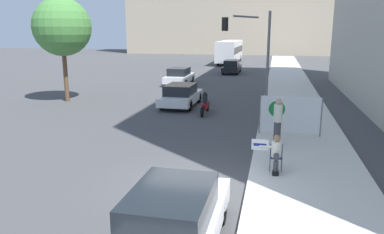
# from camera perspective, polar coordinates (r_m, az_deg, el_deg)

# --- Properties ---
(ground_plane) EXTENTS (160.00, 160.00, 0.00)m
(ground_plane) POSITION_cam_1_polar(r_m,az_deg,el_deg) (11.51, 0.39, -10.48)
(ground_plane) COLOR #444447
(sidewalk_curb) EXTENTS (3.77, 90.00, 0.15)m
(sidewalk_curb) POSITION_cam_1_polar(r_m,az_deg,el_deg) (25.75, 15.09, 2.46)
(sidewalk_curb) COLOR beige
(sidewalk_curb) RESTS_ON ground_plane
(seated_protester) EXTENTS (1.00, 0.77, 1.18)m
(seated_protester) POSITION_cam_1_polar(r_m,az_deg,el_deg) (12.41, 12.61, -5.21)
(seated_protester) COLOR #474C56
(seated_protester) RESTS_ON sidewalk_curb
(jogger_on_sidewalk) EXTENTS (0.34, 0.34, 1.84)m
(jogger_on_sidewalk) POSITION_cam_1_polar(r_m,az_deg,el_deg) (15.30, 12.93, -0.53)
(jogger_on_sidewalk) COLOR #424247
(jogger_on_sidewalk) RESTS_ON sidewalk_curb
(protest_banner) EXTENTS (2.64, 0.06, 1.70)m
(protest_banner) POSITION_cam_1_polar(r_m,az_deg,el_deg) (16.69, 14.65, 0.33)
(protest_banner) COLOR slate
(protest_banner) RESTS_ON sidewalk_curb
(traffic_light_pole) EXTENTS (3.06, 2.82, 5.57)m
(traffic_light_pole) POSITION_cam_1_polar(r_m,az_deg,el_deg) (23.43, 8.98, 11.24)
(traffic_light_pole) COLOR slate
(traffic_light_pole) RESTS_ON sidewalk_curb
(parked_car_curbside) EXTENTS (1.85, 4.46, 1.47)m
(parked_car_curbside) POSITION_cam_1_polar(r_m,az_deg,el_deg) (8.10, -2.94, -15.45)
(parked_car_curbside) COLOR silver
(parked_car_curbside) RESTS_ON ground_plane
(car_on_road_nearest) EXTENTS (1.90, 4.48, 1.38)m
(car_on_road_nearest) POSITION_cam_1_polar(r_m,az_deg,el_deg) (23.25, -1.69, 3.37)
(car_on_road_nearest) COLOR white
(car_on_road_nearest) RESTS_ON ground_plane
(car_on_road_midblock) EXTENTS (1.84, 4.35, 1.46)m
(car_on_road_midblock) POSITION_cam_1_polar(r_m,az_deg,el_deg) (32.83, -1.95, 6.25)
(car_on_road_midblock) COLOR white
(car_on_road_midblock) RESTS_ON ground_plane
(car_on_road_distant) EXTENTS (1.72, 4.78, 1.47)m
(car_on_road_distant) POSITION_cam_1_polar(r_m,az_deg,el_deg) (41.74, 6.08, 7.63)
(car_on_road_distant) COLOR black
(car_on_road_distant) RESTS_ON ground_plane
(city_bus_on_road) EXTENTS (2.53, 12.21, 3.19)m
(city_bus_on_road) POSITION_cam_1_polar(r_m,az_deg,el_deg) (54.80, 5.79, 10.07)
(city_bus_on_road) COLOR silver
(city_bus_on_road) RESTS_ON ground_plane
(motorcycle_on_road) EXTENTS (0.28, 2.24, 1.27)m
(motorcycle_on_road) POSITION_cam_1_polar(r_m,az_deg,el_deg) (21.03, 2.00, 1.91)
(motorcycle_on_road) COLOR maroon
(motorcycle_on_road) RESTS_ON ground_plane
(street_tree_near_curb) EXTENTS (3.71, 3.71, 6.69)m
(street_tree_near_curb) POSITION_cam_1_polar(r_m,az_deg,el_deg) (25.97, -19.20, 12.81)
(street_tree_near_curb) COLOR brown
(street_tree_near_curb) RESTS_ON ground_plane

